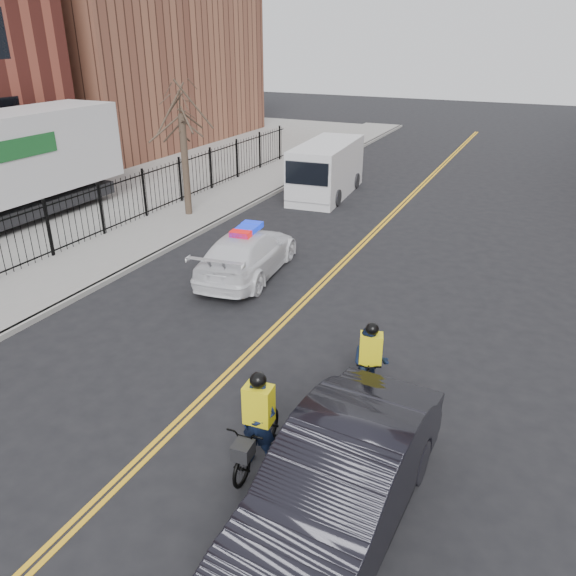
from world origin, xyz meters
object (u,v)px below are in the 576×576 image
(police_cruiser, at_px, (247,253))
(cyclist_near, at_px, (259,432))
(cargo_van, at_px, (325,171))
(dark_sedan, at_px, (339,484))
(cyclist_far, at_px, (369,369))

(police_cruiser, relative_size, cyclist_near, 2.63)
(cargo_van, bearing_deg, dark_sedan, -72.30)
(police_cruiser, distance_m, dark_sedan, 10.24)
(police_cruiser, height_order, cyclist_far, cyclist_far)
(police_cruiser, distance_m, cargo_van, 10.01)
(police_cruiser, distance_m, cyclist_far, 7.22)
(cyclist_near, distance_m, cyclist_far, 2.96)
(cargo_van, bearing_deg, police_cruiser, -86.99)
(police_cruiser, bearing_deg, cargo_van, -89.01)
(dark_sedan, relative_size, cyclist_near, 2.69)
(police_cruiser, bearing_deg, cyclist_near, 113.68)
(dark_sedan, relative_size, cyclist_far, 2.92)
(police_cruiser, bearing_deg, dark_sedan, 120.01)
(dark_sedan, bearing_deg, cyclist_near, 158.90)
(police_cruiser, distance_m, cyclist_near, 8.60)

